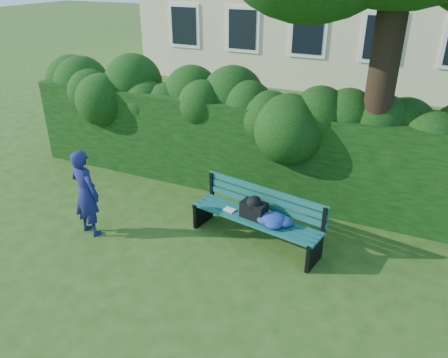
% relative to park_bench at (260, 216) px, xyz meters
% --- Properties ---
extents(ground, '(80.00, 80.00, 0.00)m').
position_rel_park_bench_xyz_m(ground, '(-0.71, -0.46, -0.51)').
color(ground, '#2D4D13').
rests_on(ground, ground).
extents(hedge, '(10.00, 1.00, 1.80)m').
position_rel_park_bench_xyz_m(hedge, '(-0.71, 1.74, 0.39)').
color(hedge, black).
rests_on(hedge, ground).
extents(park_bench, '(2.26, 0.94, 0.89)m').
position_rel_park_bench_xyz_m(park_bench, '(0.00, 0.00, 0.00)').
color(park_bench, '#105348').
rests_on(park_bench, ground).
extents(man_reading, '(0.61, 0.46, 1.50)m').
position_rel_park_bench_xyz_m(man_reading, '(-2.71, -0.92, 0.25)').
color(man_reading, navy).
rests_on(man_reading, ground).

